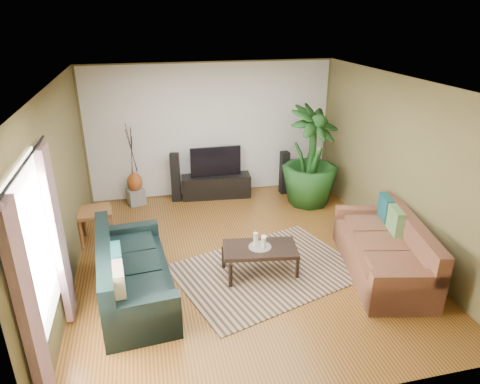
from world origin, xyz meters
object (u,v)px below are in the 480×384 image
object	(u,v)px
pedestal	(136,196)
side_table	(96,225)
speaker_left	(175,177)
coffee_table	(260,260)
sofa_left	(134,269)
sofa_right	(383,246)
television	(216,161)
vase	(135,183)
speaker_right	(284,173)
tv_stand	(216,186)
potted_plant	(311,157)

from	to	relation	value
pedestal	side_table	distance (m)	1.53
speaker_left	coffee_table	bearing A→B (deg)	-63.25
sofa_left	sofa_right	distance (m)	3.53
television	side_table	bearing A→B (deg)	-148.80
sofa_right	vase	xyz separation A→B (m)	(-3.50, 3.30, 0.03)
speaker_right	vase	world-z (taller)	speaker_right
coffee_table	tv_stand	world-z (taller)	tv_stand
television	vase	xyz separation A→B (m)	(-1.63, 0.00, -0.31)
coffee_table	side_table	distance (m)	2.86
side_table	coffee_table	bearing A→B (deg)	-33.13
sofa_left	side_table	xyz separation A→B (m)	(-0.63, 1.71, -0.14)
pedestal	vase	world-z (taller)	vase
sofa_left	side_table	distance (m)	1.82
sofa_right	coffee_table	size ratio (longest dim) A/B	1.98
sofa_left	potted_plant	xyz separation A→B (m)	(3.40, 2.35, 0.55)
potted_plant	vase	xyz separation A→B (m)	(-3.38, 0.73, -0.51)
sofa_right	speaker_right	xyz separation A→B (m)	(-0.44, 3.18, 0.03)
sofa_right	speaker_left	world-z (taller)	speaker_left
tv_stand	speaker_left	xyz separation A→B (m)	(-0.83, 0.00, 0.26)
television	side_table	xyz separation A→B (m)	(-2.28, -1.38, -0.49)
sofa_left	coffee_table	size ratio (longest dim) A/B	1.94
coffee_table	speaker_left	world-z (taller)	speaker_left
tv_stand	speaker_left	world-z (taller)	speaker_left
sofa_left	side_table	size ratio (longest dim) A/B	3.65
tv_stand	vase	size ratio (longest dim) A/B	3.49
pedestal	coffee_table	bearing A→B (deg)	-59.30
pedestal	sofa_left	bearing A→B (deg)	-90.44
television	speaker_left	world-z (taller)	television
sofa_right	coffee_table	distance (m)	1.80
sofa_right	coffee_table	xyz separation A→B (m)	(-1.76, 0.36, -0.21)
sofa_left	coffee_table	bearing A→B (deg)	-90.18
television	speaker_right	bearing A→B (deg)	-4.83
sofa_left	speaker_left	distance (m)	3.20
coffee_table	sofa_left	bearing A→B (deg)	-166.87
tv_stand	potted_plant	size ratio (longest dim) A/B	0.72
vase	tv_stand	bearing A→B (deg)	0.00
sofa_right	potted_plant	bearing A→B (deg)	-164.88
speaker_left	side_table	bearing A→B (deg)	-127.50
sofa_left	pedestal	xyz separation A→B (m)	(0.02, 3.09, -0.27)
speaker_left	vase	size ratio (longest dim) A/B	2.47
tv_stand	television	size ratio (longest dim) A/B	1.36
sofa_right	television	bearing A→B (deg)	-138.10
sofa_right	television	world-z (taller)	television
sofa_left	coffee_table	distance (m)	1.79
television	speaker_left	size ratio (longest dim) A/B	1.04
vase	side_table	distance (m)	1.53
tv_stand	vase	xyz separation A→B (m)	(-1.63, 0.00, 0.22)
speaker_left	speaker_right	size ratio (longest dim) A/B	1.09
speaker_right	side_table	size ratio (longest dim) A/B	1.60
speaker_right	side_table	distance (m)	3.92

